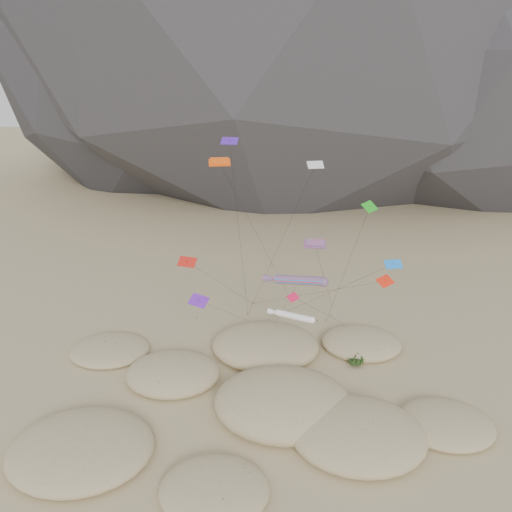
{
  "coord_description": "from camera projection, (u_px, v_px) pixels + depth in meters",
  "views": [
    {
      "loc": [
        1.37,
        -43.08,
        35.97
      ],
      "look_at": [
        -1.66,
        12.0,
        14.39
      ],
      "focal_mm": 35.0,
      "sensor_mm": 36.0,
      "label": 1
    }
  ],
  "objects": [
    {
      "name": "ground",
      "position": [
        265.0,
        422.0,
        53.23
      ],
      "size": [
        500.0,
        500.0,
        0.0
      ],
      "primitive_type": "plane",
      "color": "#CCB789",
      "rests_on": "ground"
    },
    {
      "name": "dunes",
      "position": [
        256.0,
        396.0,
        56.26
      ],
      "size": [
        50.36,
        34.35,
        4.53
      ],
      "color": "#CCB789",
      "rests_on": "ground"
    },
    {
      "name": "dune_grass",
      "position": [
        257.0,
        391.0,
        56.9
      ],
      "size": [
        40.03,
        30.5,
        1.53
      ],
      "color": "black",
      "rests_on": "ground"
    },
    {
      "name": "kite_stakes",
      "position": [
        284.0,
        317.0,
        74.77
      ],
      "size": [
        22.34,
        6.82,
        0.3
      ],
      "color": "#3F2D1E",
      "rests_on": "ground"
    },
    {
      "name": "rainbow_tube_kite",
      "position": [
        297.0,
        280.0,
        59.55
      ],
      "size": [
        7.88,
        11.7,
        12.48
      ],
      "color": "red",
      "rests_on": "ground"
    },
    {
      "name": "white_tube_kite",
      "position": [
        292.0,
        316.0,
        57.46
      ],
      "size": [
        5.75,
        17.58,
        9.22
      ],
      "color": "white",
      "rests_on": "ground"
    },
    {
      "name": "orange_parafoil",
      "position": [
        221.0,
        165.0,
        57.31
      ],
      "size": [
        10.65,
        14.99,
        25.72
      ],
      "color": "#E74D0C",
      "rests_on": "ground"
    },
    {
      "name": "multi_parafoil",
      "position": [
        315.0,
        245.0,
        55.2
      ],
      "size": [
        5.75,
        19.31,
        17.69
      ],
      "color": "#FF1A1F",
      "rests_on": "ground"
    },
    {
      "name": "delta_kites",
      "position": [
        292.0,
        245.0,
        57.25
      ],
      "size": [
        25.11,
        22.29,
        27.76
      ],
      "color": "red",
      "rests_on": "ground"
    }
  ]
}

